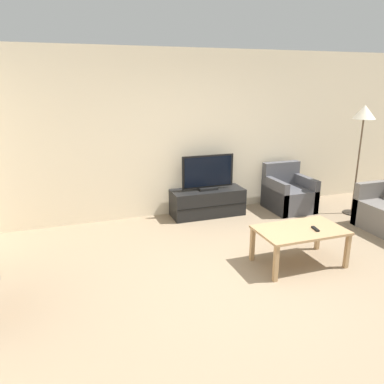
% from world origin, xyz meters
% --- Properties ---
extents(ground_plane, '(24.00, 24.00, 0.00)m').
position_xyz_m(ground_plane, '(0.00, 0.00, 0.00)').
color(ground_plane, '#89755B').
extents(wall_back, '(12.00, 0.06, 2.70)m').
position_xyz_m(wall_back, '(0.00, 2.67, 1.35)').
color(wall_back, beige).
rests_on(wall_back, ground).
extents(tv_stand, '(1.23, 0.48, 0.45)m').
position_xyz_m(tv_stand, '(0.20, 2.36, 0.23)').
color(tv_stand, black).
rests_on(tv_stand, ground).
extents(tv, '(0.89, 0.18, 0.59)m').
position_xyz_m(tv, '(0.20, 2.36, 0.72)').
color(tv, black).
rests_on(tv, tv_stand).
extents(armchair, '(0.70, 0.76, 0.80)m').
position_xyz_m(armchair, '(1.66, 2.18, 0.27)').
color(armchair, '#4C4C51').
rests_on(armchair, ground).
extents(coffee_table, '(1.07, 0.64, 0.47)m').
position_xyz_m(coffee_table, '(0.62, 0.33, 0.41)').
color(coffee_table, '#A37F56').
rests_on(coffee_table, ground).
extents(remote, '(0.07, 0.15, 0.02)m').
position_xyz_m(remote, '(0.78, 0.25, 0.48)').
color(remote, black).
rests_on(remote, coffee_table).
extents(floor_lamp, '(0.36, 0.36, 1.83)m').
position_xyz_m(floor_lamp, '(2.60, 1.62, 1.61)').
color(floor_lamp, black).
rests_on(floor_lamp, ground).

